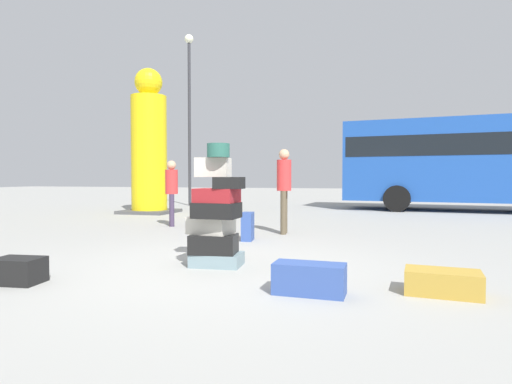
{
  "coord_description": "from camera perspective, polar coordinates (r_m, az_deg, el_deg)",
  "views": [
    {
      "loc": [
        1.89,
        -5.14,
        1.18
      ],
      "look_at": [
        -0.09,
        2.14,
        0.92
      ],
      "focal_mm": 29.97,
      "sensor_mm": 36.0,
      "label": 1
    }
  ],
  "objects": [
    {
      "name": "yellow_dummy_statue",
      "position": [
        14.5,
        -14.08,
        5.64
      ],
      "size": [
        1.61,
        1.61,
        4.73
      ],
      "color": "yellow",
      "rests_on": "ground"
    },
    {
      "name": "ground_plane",
      "position": [
        5.6,
        -4.98,
        -10.17
      ],
      "size": [
        80.0,
        80.0,
        0.0
      ],
      "primitive_type": "plane",
      "color": "#9E9E99"
    },
    {
      "name": "parked_bus",
      "position": [
        16.66,
        30.55,
        3.98
      ],
      "size": [
        10.82,
        3.72,
        3.15
      ],
      "rotation": [
        0.0,
        0.0,
        -0.12
      ],
      "color": "#1E4CA5",
      "rests_on": "ground"
    },
    {
      "name": "lamp_post",
      "position": [
        18.22,
        -8.89,
        12.47
      ],
      "size": [
        0.36,
        0.36,
        7.03
      ],
      "color": "#333338",
      "rests_on": "ground"
    },
    {
      "name": "suitcase_black_white_trunk",
      "position": [
        5.49,
        -29.16,
        -9.15
      ],
      "size": [
        0.54,
        0.41,
        0.28
      ],
      "primitive_type": "cube",
      "rotation": [
        0.0,
        0.0,
        0.11
      ],
      "color": "black",
      "rests_on": "ground"
    },
    {
      "name": "person_bearded_onlooker",
      "position": [
        8.87,
        3.76,
        1.2
      ],
      "size": [
        0.3,
        0.34,
        1.76
      ],
      "rotation": [
        0.0,
        0.0,
        -1.49
      ],
      "color": "brown",
      "rests_on": "ground"
    },
    {
      "name": "suitcase_tower",
      "position": [
        5.66,
        -5.44,
        -3.32
      ],
      "size": [
        0.83,
        0.63,
        1.62
      ],
      "color": "gray",
      "rests_on": "ground"
    },
    {
      "name": "suitcase_navy_behind_tower",
      "position": [
        4.41,
        7.13,
        -11.41
      ],
      "size": [
        0.73,
        0.36,
        0.31
      ],
      "primitive_type": "cube",
      "rotation": [
        0.0,
        0.0,
        -0.05
      ],
      "color": "#334F99",
      "rests_on": "ground"
    },
    {
      "name": "suitcase_tan_right_side",
      "position": [
        4.76,
        23.65,
        -10.99
      ],
      "size": [
        0.76,
        0.49,
        0.24
      ],
      "primitive_type": "cube",
      "rotation": [
        0.0,
        0.0,
        -0.1
      ],
      "color": "#B28C33",
      "rests_on": "ground"
    },
    {
      "name": "suitcase_navy_left_side",
      "position": [
        7.95,
        -1.12,
        -4.62
      ],
      "size": [
        0.23,
        0.37,
        0.53
      ],
      "primitive_type": "cube",
      "rotation": [
        0.0,
        0.0,
        0.1
      ],
      "color": "#334F99",
      "rests_on": "ground"
    },
    {
      "name": "person_tourist_with_camera",
      "position": [
        10.46,
        -11.2,
        0.65
      ],
      "size": [
        0.3,
        0.32,
        1.58
      ],
      "rotation": [
        0.0,
        0.0,
        -1.1
      ],
      "color": "#3F334C",
      "rests_on": "ground"
    }
  ]
}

